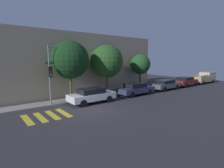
% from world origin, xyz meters
% --- Properties ---
extents(ground_plane, '(60.00, 60.00, 0.00)m').
position_xyz_m(ground_plane, '(0.00, 0.00, 0.00)').
color(ground_plane, '#2D2B30').
extents(sidewalk, '(26.00, 1.75, 0.14)m').
position_xyz_m(sidewalk, '(0.00, 4.07, 0.07)').
color(sidewalk, gray).
rests_on(sidewalk, ground).
extents(building_row, '(26.00, 6.00, 6.98)m').
position_xyz_m(building_row, '(0.00, 8.35, 3.49)').
color(building_row, gray).
rests_on(building_row, ground).
extents(crosswalk, '(3.05, 2.60, 0.00)m').
position_xyz_m(crosswalk, '(-3.25, 0.80, 0.00)').
color(crosswalk, gold).
rests_on(crosswalk, ground).
extents(traffic_light_pole, '(2.66, 0.56, 5.31)m').
position_xyz_m(traffic_light_pole, '(-1.48, 3.37, 3.49)').
color(traffic_light_pole, slate).
rests_on(traffic_light_pole, ground).
extents(sedan_near_corner, '(4.48, 1.84, 1.40)m').
position_xyz_m(sedan_near_corner, '(1.41, 2.10, 0.75)').
color(sedan_near_corner, silver).
rests_on(sedan_near_corner, ground).
extents(sedan_middle, '(4.58, 1.80, 1.41)m').
position_xyz_m(sedan_middle, '(7.32, 2.10, 0.75)').
color(sedan_middle, '#2D3351').
rests_on(sedan_middle, ground).
extents(sedan_far_end, '(4.50, 1.81, 1.36)m').
position_xyz_m(sedan_far_end, '(13.00, 2.10, 0.73)').
color(sedan_far_end, '#4C5156').
rests_on(sedan_far_end, ground).
extents(sedan_tail_of_row, '(4.29, 1.86, 1.46)m').
position_xyz_m(sedan_tail_of_row, '(18.02, 2.10, 0.77)').
color(sedan_tail_of_row, maroon).
rests_on(sedan_tail_of_row, ground).
extents(pickup_truck, '(5.59, 1.97, 1.85)m').
position_xyz_m(pickup_truck, '(24.09, 2.10, 0.93)').
color(pickup_truck, tan).
rests_on(pickup_truck, ground).
extents(tree_near_corner, '(3.64, 3.64, 5.88)m').
position_xyz_m(tree_near_corner, '(0.14, 3.89, 4.05)').
color(tree_near_corner, brown).
rests_on(tree_near_corner, ground).
extents(tree_midblock, '(3.64, 3.64, 5.71)m').
position_xyz_m(tree_midblock, '(4.48, 3.89, 3.89)').
color(tree_midblock, '#4C3823').
rests_on(tree_midblock, ground).
extents(tree_far_end, '(2.60, 2.60, 4.77)m').
position_xyz_m(tree_far_end, '(9.88, 3.89, 3.45)').
color(tree_far_end, brown).
rests_on(tree_far_end, ground).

